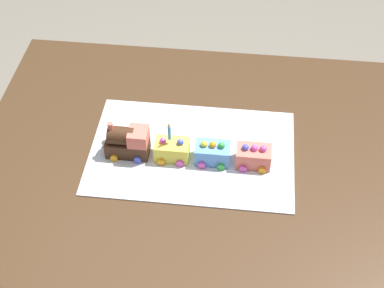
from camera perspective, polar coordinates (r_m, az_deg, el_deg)
The scene contains 8 objects.
ground_plane at distance 2.31m, azimuth 1.45°, elevation -13.62°, with size 8.00×8.00×0.00m, color gray.
dining_table at distance 1.80m, azimuth 1.82°, elevation -3.31°, with size 1.40×1.00×0.74m.
cake_board at distance 1.72m, azimuth 0.00°, elevation -0.74°, with size 0.60×0.40×0.00m, color silver.
cake_locomotive at distance 1.69m, azimuth -6.32°, elevation 0.23°, with size 0.14×0.08×0.12m.
cake_car_hopper_lemon at distance 1.69m, azimuth -1.98°, elevation -0.55°, with size 0.10×0.08×0.07m.
cake_car_caboose_sky_blue at distance 1.68m, azimuth 2.02°, elevation -0.86°, with size 0.10×0.08×0.07m.
cake_car_flatbed_coral at distance 1.68m, azimuth 6.04°, elevation -1.18°, with size 0.10×0.08×0.07m.
birthday_candle at distance 1.63m, azimuth -2.24°, elevation 1.26°, with size 0.01×0.01×0.06m.
Camera 1 is at (0.07, -1.18, 1.99)m, focal length 54.45 mm.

